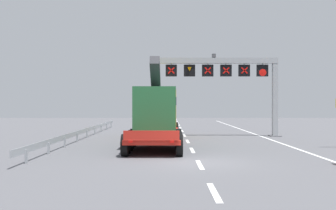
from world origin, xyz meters
name	(u,v)px	position (x,y,z in m)	size (l,w,h in m)	color
ground	(195,162)	(0.00, 0.00, 0.00)	(112.00, 112.00, 0.00)	#5B5B60
lane_markings	(181,129)	(0.14, 23.00, 0.01)	(0.20, 60.61, 0.01)	silver
edge_line_right	(267,139)	(6.20, 12.00, 0.01)	(0.20, 63.00, 0.01)	silver
overhead_lane_gantry	(231,73)	(3.84, 14.16, 5.02)	(9.93, 0.90, 6.57)	#9EA0A5
heavy_haul_truck_red	(157,113)	(-1.91, 9.42, 1.99)	(3.10, 14.08, 5.30)	red
guardrail_left	(86,131)	(-7.39, 12.53, 0.56)	(0.13, 29.06, 0.76)	#999EA3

